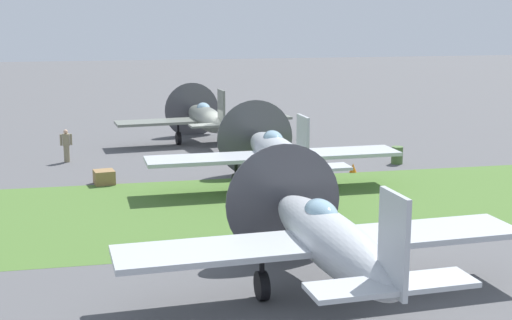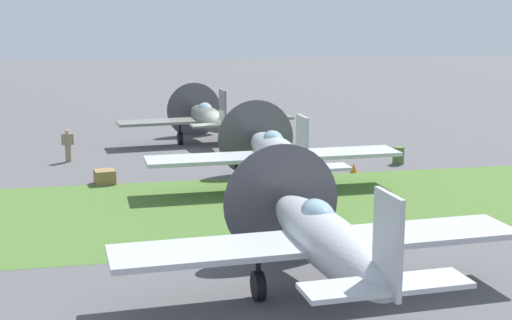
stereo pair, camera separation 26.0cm
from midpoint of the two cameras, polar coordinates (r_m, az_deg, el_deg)
name	(u,v)px [view 2 (the right image)]	position (r m, az deg, el deg)	size (l,w,h in m)	color
ground_plane	(215,153)	(41.04, -3.03, 0.53)	(160.00, 160.00, 0.00)	#515154
grass_verge	(259,208)	(29.64, 0.47, -3.76)	(120.00, 11.00, 0.01)	#476B2D
airplane_lead	(207,118)	(43.59, -3.63, 3.28)	(10.64, 8.43, 3.77)	slate
airplane_wingman	(276,153)	(32.03, 1.82, 0.52)	(11.36, 9.02, 4.06)	#B2B7BC
airplane_trail	(324,239)	(20.14, 5.69, -6.10)	(11.65, 9.21, 4.15)	#B2B7BC
ground_crew_chief	(68,145)	(39.73, -14.23, 1.16)	(0.63, 0.38, 1.73)	#847A5B
fuel_drum	(398,155)	(38.76, 11.18, 0.35)	(0.60, 0.60, 0.90)	#476633
supply_crate	(105,177)	(34.39, -11.45, -1.30)	(0.90, 0.90, 0.64)	olive
runway_marker_cone	(354,168)	(36.41, 7.81, -0.62)	(0.36, 0.36, 0.44)	orange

